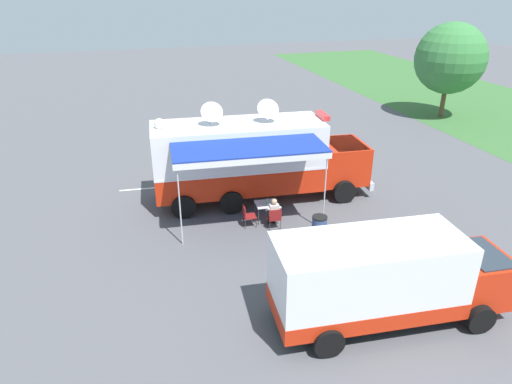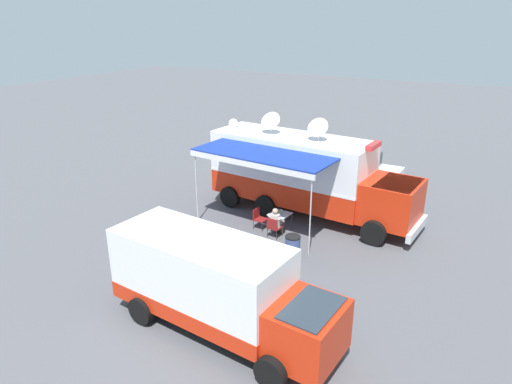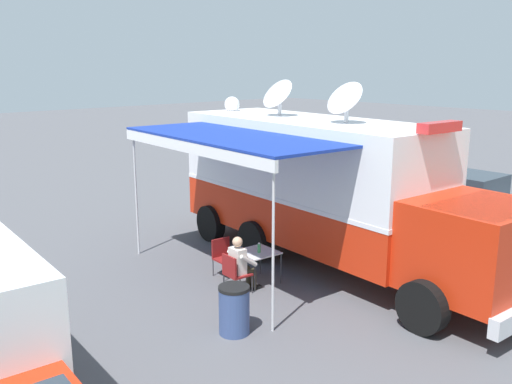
# 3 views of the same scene
# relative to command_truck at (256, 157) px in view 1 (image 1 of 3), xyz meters

# --- Properties ---
(ground_plane) EXTENTS (100.00, 100.00, 0.00)m
(ground_plane) POSITION_rel_command_truck_xyz_m (-0.09, -0.74, -1.95)
(ground_plane) COLOR #515156
(lot_stripe) EXTENTS (0.51, 4.79, 0.01)m
(lot_stripe) POSITION_rel_command_truck_xyz_m (-2.35, -3.47, -1.94)
(lot_stripe) COLOR silver
(lot_stripe) RESTS_ON ground
(command_truck) EXTENTS (5.31, 9.66, 4.53)m
(command_truck) POSITION_rel_command_truck_xyz_m (0.00, 0.00, 0.00)
(command_truck) COLOR red
(command_truck) RESTS_ON ground
(folding_table) EXTENTS (0.86, 0.86, 0.73)m
(folding_table) POSITION_rel_command_truck_xyz_m (2.08, -0.21, -1.27)
(folding_table) COLOR silver
(folding_table) RESTS_ON ground
(water_bottle) EXTENTS (0.07, 0.07, 0.22)m
(water_bottle) POSITION_rel_command_truck_xyz_m (2.10, -0.14, -1.11)
(water_bottle) COLOR #3F9959
(water_bottle) RESTS_ON folding_table
(folding_chair_at_table) EXTENTS (0.52, 0.52, 0.87)m
(folding_chair_at_table) POSITION_rel_command_truck_xyz_m (2.88, -0.09, -1.43)
(folding_chair_at_table) COLOR maroon
(folding_chair_at_table) RESTS_ON ground
(folding_chair_beside_table) EXTENTS (0.52, 0.52, 0.87)m
(folding_chair_beside_table) POSITION_rel_command_truck_xyz_m (2.36, -1.06, -1.43)
(folding_chair_beside_table) COLOR maroon
(folding_chair_beside_table) RESTS_ON ground
(seated_responder) EXTENTS (0.68, 0.58, 1.25)m
(seated_responder) POSITION_rel_command_truck_xyz_m (2.69, -0.07, -1.30)
(seated_responder) COLOR silver
(seated_responder) RESTS_ON ground
(trash_bin) EXTENTS (0.57, 0.57, 0.91)m
(trash_bin) POSITION_rel_command_truck_xyz_m (4.04, 1.29, -1.49)
(trash_bin) COLOR #384C7F
(trash_bin) RESTS_ON ground
(support_truck) EXTENTS (2.80, 6.96, 2.70)m
(support_truck) POSITION_rel_command_truck_xyz_m (8.80, 1.12, -0.56)
(support_truck) COLOR white
(support_truck) RESTS_ON ground
(car_behind_truck) EXTENTS (2.12, 4.25, 1.76)m
(car_behind_truck) POSITION_rel_command_truck_xyz_m (-4.95, 1.00, -1.07)
(car_behind_truck) COLOR silver
(car_behind_truck) RESTS_ON ground
(tree_far_left) EXTENTS (4.73, 4.73, 6.40)m
(tree_far_left) POSITION_rel_command_truck_xyz_m (-9.01, 16.41, 2.08)
(tree_far_left) COLOR brown
(tree_far_left) RESTS_ON ground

